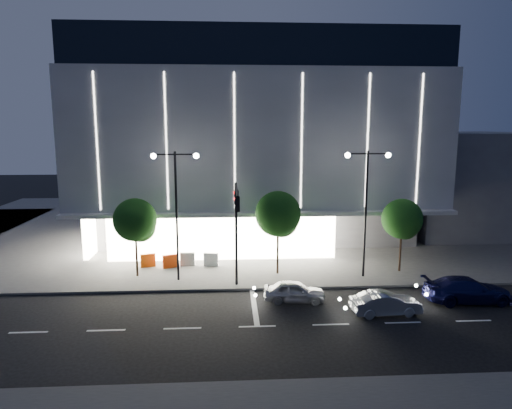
{
  "coord_description": "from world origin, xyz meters",
  "views": [
    {
      "loc": [
        0.55,
        -24.51,
        10.6
      ],
      "look_at": [
        2.51,
        8.23,
        5.0
      ],
      "focal_mm": 32.0,
      "sensor_mm": 36.0,
      "label": 1
    }
  ],
  "objects_px": {
    "tree_right": "(402,221)",
    "barrier_a": "(148,260)",
    "street_lamp_west": "(176,197)",
    "car_second": "(386,303)",
    "car_third": "(467,290)",
    "barrier_b": "(211,259)",
    "street_lamp_east": "(366,195)",
    "barrier_d": "(187,259)",
    "tree_left": "(136,222)",
    "car_lead": "(295,291)",
    "tree_mid": "(278,216)",
    "barrier_c": "(170,261)",
    "traffic_mast": "(236,217)"
  },
  "relations": [
    {
      "from": "street_lamp_west",
      "to": "tree_right",
      "type": "height_order",
      "value": "street_lamp_west"
    },
    {
      "from": "street_lamp_east",
      "to": "car_lead",
      "type": "relative_size",
      "value": 2.4
    },
    {
      "from": "traffic_mast",
      "to": "tree_mid",
      "type": "bearing_deg",
      "value": 50.58
    },
    {
      "from": "street_lamp_west",
      "to": "barrier_b",
      "type": "xyz_separation_m",
      "value": [
        2.13,
        3.07,
        -5.31
      ]
    },
    {
      "from": "tree_mid",
      "to": "car_third",
      "type": "height_order",
      "value": "tree_mid"
    },
    {
      "from": "street_lamp_west",
      "to": "tree_right",
      "type": "distance_m",
      "value": 16.19
    },
    {
      "from": "car_lead",
      "to": "barrier_b",
      "type": "xyz_separation_m",
      "value": [
        -5.38,
        7.14,
        0.01
      ]
    },
    {
      "from": "barrier_d",
      "to": "barrier_c",
      "type": "bearing_deg",
      "value": -155.35
    },
    {
      "from": "car_third",
      "to": "street_lamp_west",
      "type": "bearing_deg",
      "value": 76.71
    },
    {
      "from": "street_lamp_east",
      "to": "barrier_c",
      "type": "distance_m",
      "value": 15.14
    },
    {
      "from": "barrier_b",
      "to": "barrier_d",
      "type": "relative_size",
      "value": 1.0
    },
    {
      "from": "barrier_a",
      "to": "barrier_b",
      "type": "height_order",
      "value": "same"
    },
    {
      "from": "street_lamp_west",
      "to": "tree_left",
      "type": "xyz_separation_m",
      "value": [
        -2.97,
        1.02,
        -1.92
      ]
    },
    {
      "from": "street_lamp_east",
      "to": "tree_mid",
      "type": "bearing_deg",
      "value": 170.31
    },
    {
      "from": "tree_mid",
      "to": "tree_right",
      "type": "relative_size",
      "value": 1.12
    },
    {
      "from": "tree_left",
      "to": "car_lead",
      "type": "distance_m",
      "value": 12.14
    },
    {
      "from": "street_lamp_east",
      "to": "barrier_d",
      "type": "xyz_separation_m",
      "value": [
        -12.67,
        3.32,
        -5.31
      ]
    },
    {
      "from": "tree_left",
      "to": "barrier_c",
      "type": "distance_m",
      "value": 4.34
    },
    {
      "from": "barrier_c",
      "to": "car_third",
      "type": "bearing_deg",
      "value": -43.87
    },
    {
      "from": "car_second",
      "to": "car_third",
      "type": "relative_size",
      "value": 0.76
    },
    {
      "from": "tree_right",
      "to": "barrier_a",
      "type": "relative_size",
      "value": 5.01
    },
    {
      "from": "barrier_d",
      "to": "street_lamp_west",
      "type": "bearing_deg",
      "value": -94.28
    },
    {
      "from": "traffic_mast",
      "to": "barrier_c",
      "type": "distance_m",
      "value": 8.54
    },
    {
      "from": "traffic_mast",
      "to": "barrier_b",
      "type": "xyz_separation_m",
      "value": [
        -1.87,
        5.73,
        -4.38
      ]
    },
    {
      "from": "barrier_b",
      "to": "tree_mid",
      "type": "bearing_deg",
      "value": -13.41
    },
    {
      "from": "tree_mid",
      "to": "barrier_b",
      "type": "distance_m",
      "value": 6.46
    },
    {
      "from": "barrier_b",
      "to": "car_third",
      "type": "bearing_deg",
      "value": -16.83
    },
    {
      "from": "tree_mid",
      "to": "barrier_c",
      "type": "relative_size",
      "value": 5.59
    },
    {
      "from": "tree_left",
      "to": "barrier_a",
      "type": "xyz_separation_m",
      "value": [
        0.37,
        2.1,
        -3.38
      ]
    },
    {
      "from": "street_lamp_west",
      "to": "car_third",
      "type": "bearing_deg",
      "value": -14.72
    },
    {
      "from": "tree_right",
      "to": "barrier_a",
      "type": "bearing_deg",
      "value": 173.58
    },
    {
      "from": "traffic_mast",
      "to": "tree_right",
      "type": "height_order",
      "value": "traffic_mast"
    },
    {
      "from": "tree_right",
      "to": "car_lead",
      "type": "bearing_deg",
      "value": -149.13
    },
    {
      "from": "car_second",
      "to": "barrier_b",
      "type": "relative_size",
      "value": 3.6
    },
    {
      "from": "traffic_mast",
      "to": "barrier_a",
      "type": "bearing_deg",
      "value": 138.82
    },
    {
      "from": "barrier_d",
      "to": "car_lead",
      "type": "bearing_deg",
      "value": -44.4
    },
    {
      "from": "street_lamp_east",
      "to": "tree_mid",
      "type": "relative_size",
      "value": 1.46
    },
    {
      "from": "street_lamp_east",
      "to": "traffic_mast",
      "type": "bearing_deg",
      "value": -163.52
    },
    {
      "from": "street_lamp_west",
      "to": "barrier_b",
      "type": "height_order",
      "value": "street_lamp_west"
    },
    {
      "from": "car_lead",
      "to": "barrier_a",
      "type": "bearing_deg",
      "value": 60.85
    },
    {
      "from": "car_third",
      "to": "car_lead",
      "type": "bearing_deg",
      "value": 87.76
    },
    {
      "from": "street_lamp_east",
      "to": "barrier_b",
      "type": "distance_m",
      "value": 12.48
    },
    {
      "from": "barrier_a",
      "to": "barrier_d",
      "type": "bearing_deg",
      "value": -13.64
    },
    {
      "from": "barrier_d",
      "to": "barrier_a",
      "type": "bearing_deg",
      "value": -174.64
    },
    {
      "from": "barrier_a",
      "to": "barrier_c",
      "type": "height_order",
      "value": "same"
    },
    {
      "from": "car_second",
      "to": "car_lead",
      "type": "bearing_deg",
      "value": 60.98
    },
    {
      "from": "tree_right",
      "to": "barrier_a",
      "type": "xyz_separation_m",
      "value": [
        -18.63,
        2.1,
        -3.23
      ]
    },
    {
      "from": "tree_mid",
      "to": "car_lead",
      "type": "distance_m",
      "value": 6.31
    },
    {
      "from": "tree_right",
      "to": "barrier_b",
      "type": "bearing_deg",
      "value": 171.62
    },
    {
      "from": "tree_left",
      "to": "car_third",
      "type": "bearing_deg",
      "value": -15.33
    }
  ]
}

